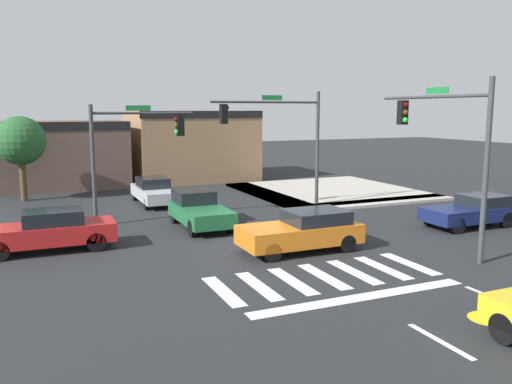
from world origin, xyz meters
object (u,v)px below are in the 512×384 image
car_green (199,210)px  car_red (49,231)px  traffic_signal_southeast (446,135)px  car_navy (472,211)px  traffic_signal_northeast (279,129)px  roadside_tree (20,141)px  traffic_signal_northwest (134,141)px  car_orange (303,230)px  car_silver (154,191)px

car_green → car_red: (-6.21, -1.65, 0.00)m
traffic_signal_southeast → car_navy: 5.87m
traffic_signal_northeast → traffic_signal_southeast: traffic_signal_southeast is taller
traffic_signal_southeast → roadside_tree: (-14.04, 17.51, -0.83)m
traffic_signal_northwest → car_navy: bearing=-26.7°
traffic_signal_northwest → car_green: 4.26m
traffic_signal_northeast → traffic_signal_northwest: (-7.34, -0.24, -0.44)m
traffic_signal_southeast → car_red: size_ratio=1.31×
traffic_signal_northeast → car_orange: 8.66m
traffic_signal_northeast → traffic_signal_southeast: bearing=102.1°
traffic_signal_southeast → car_green: bearing=44.1°
traffic_signal_northeast → car_silver: bearing=-37.8°
traffic_signal_northwest → car_silver: size_ratio=1.17×
traffic_signal_southeast → traffic_signal_northwest: bearing=45.6°
traffic_signal_southeast → car_navy: size_ratio=1.49×
car_silver → traffic_signal_southeast: bearing=28.8°
car_red → car_orange: bearing=-23.2°
traffic_signal_northeast → traffic_signal_northwest: 7.35m
traffic_signal_northwest → traffic_signal_southeast: bearing=-44.4°
roadside_tree → car_navy: bearing=-39.8°
traffic_signal_northeast → car_navy: bearing=131.0°
car_green → roadside_tree: (-7.06, 10.31, 2.60)m
car_silver → car_navy: bearing=45.8°
traffic_signal_northwest → car_orange: bearing=-57.3°
traffic_signal_northeast → traffic_signal_southeast: size_ratio=0.98×
car_red → car_orange: size_ratio=1.07×
traffic_signal_northeast → car_green: (-4.97, -2.21, -3.39)m
traffic_signal_northwest → roadside_tree: traffic_signal_northwest is taller
traffic_signal_northwest → car_green: (2.37, -1.97, -2.94)m
traffic_signal_northwest → car_navy: size_ratio=1.29×
car_green → roadside_tree: roadside_tree is taller
car_orange → roadside_tree: size_ratio=0.92×
car_green → car_red: size_ratio=0.89×
traffic_signal_southeast → car_navy: bearing=-58.9°
traffic_signal_northeast → car_navy: size_ratio=1.46×
car_silver → traffic_signal_northwest: bearing=-22.2°
traffic_signal_northeast → traffic_signal_northwest: traffic_signal_northeast is taller
car_navy → traffic_signal_southeast: bearing=31.1°
traffic_signal_southeast → roadside_tree: 22.46m
traffic_signal_northeast → car_orange: (-2.68, -7.51, -3.39)m
traffic_signal_northwest → car_orange: (4.66, -7.27, -2.95)m
car_red → car_navy: size_ratio=1.14×
car_red → roadside_tree: roadside_tree is taller
roadside_tree → car_silver: bearing=-30.4°
car_red → car_navy: (17.23, -3.11, -0.06)m
roadside_tree → traffic_signal_southeast: bearing=-51.3°
car_silver → car_navy: (11.55, -11.24, -0.01)m
car_green → car_orange: size_ratio=0.95×
traffic_signal_northeast → car_navy: (6.05, -6.97, -3.44)m
car_green → car_navy: bearing=66.6°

